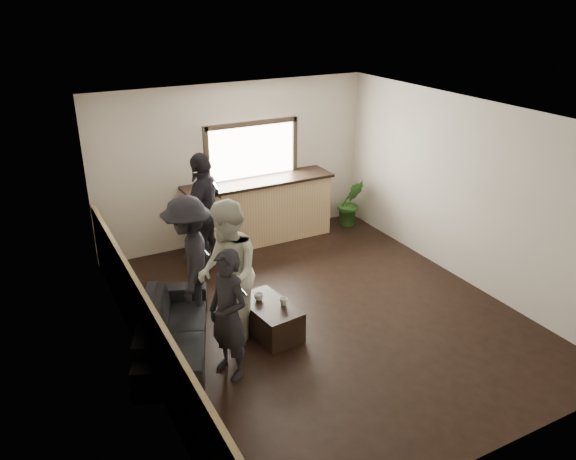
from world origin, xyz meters
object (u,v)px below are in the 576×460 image
person_b (228,274)px  potted_plant (350,203)px  person_d (205,213)px  person_a (228,315)px  bar_counter (259,207)px  cup_a (259,297)px  person_c (190,260)px  coffee_table (269,318)px  cup_b (283,302)px  sofa (173,330)px

person_b → potted_plant: bearing=137.5°
person_d → person_a: bearing=29.6°
bar_counter → cup_a: bearing=-115.1°
person_c → bar_counter: bearing=153.3°
coffee_table → cup_b: size_ratio=8.62×
cup_a → cup_b: 0.35m
bar_counter → sofa: (-2.39, -2.57, -0.34)m
person_d → cup_a: bearing=44.8°
potted_plant → person_d: (-3.08, -0.49, 0.53)m
potted_plant → person_d: size_ratio=0.46×
coffee_table → person_a: bearing=-144.2°
coffee_table → potted_plant: bearing=40.9°
bar_counter → person_b: size_ratio=1.43×
cup_a → person_c: bearing=138.5°
cup_b → cup_a: bearing=130.6°
person_a → person_c: 1.37m
bar_counter → person_b: (-1.66, -2.65, 0.31)m
person_a → bar_counter: bearing=131.8°
coffee_table → cup_b: cup_b is taller
potted_plant → person_b: 4.33m
bar_counter → potted_plant: bearing=-5.0°
person_c → person_d: person_d is taller
cup_b → person_c: bearing=136.4°
person_c → coffee_table: bearing=62.2°
sofa → potted_plant: size_ratio=2.25×
person_a → person_b: 0.75m
cup_a → potted_plant: (3.07, 2.43, -0.01)m
person_a → sofa: bearing=-167.1°
person_a → person_c: bearing=161.7°
person_c → person_d: bearing=169.9°
person_d → person_b: bearing=32.3°
cup_b → person_d: size_ratio=0.06×
person_a → coffee_table: bearing=107.8°
coffee_table → potted_plant: 3.98m
person_a → person_b: size_ratio=0.84×
bar_counter → cup_b: bar_counter is taller
bar_counter → person_a: size_ratio=1.69×
person_b → person_a: bearing=-10.0°
cup_a → person_a: bearing=-134.3°
cup_a → person_c: 1.04m
cup_b → sofa: bearing=168.3°
cup_b → person_a: size_ratio=0.07×
person_a → person_b: person_b is taller
bar_counter → potted_plant: 1.87m
cup_b → potted_plant: size_ratio=0.12×
sofa → person_c: bearing=-16.1°
sofa → person_d: (1.16, 1.92, 0.68)m
sofa → cup_a: bearing=-70.1°
bar_counter → person_c: (-1.93, -1.96, 0.25)m
cup_b → potted_plant: (2.84, 2.70, -0.01)m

